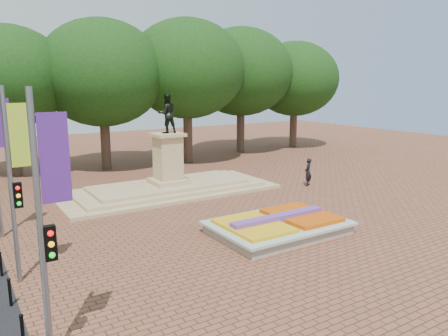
% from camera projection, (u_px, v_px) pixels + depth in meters
% --- Properties ---
extents(ground, '(90.00, 90.00, 0.00)m').
position_uv_depth(ground, '(237.00, 225.00, 22.01)').
color(ground, brown).
rests_on(ground, ground).
extents(flower_bed, '(6.30, 4.30, 0.91)m').
position_uv_depth(flower_bed, '(279.00, 225.00, 20.82)').
color(flower_bed, gray).
rests_on(flower_bed, ground).
extents(monument, '(14.00, 6.00, 6.40)m').
position_uv_depth(monument, '(168.00, 179.00, 28.46)').
color(monument, tan).
rests_on(monument, ground).
extents(tree_row_back, '(44.80, 8.80, 10.43)m').
position_uv_depth(tree_row_back, '(141.00, 87.00, 36.85)').
color(tree_row_back, '#3A281F').
rests_on(tree_row_back, ground).
extents(banner_poles, '(0.88, 11.17, 7.00)m').
position_uv_depth(banner_poles, '(15.00, 178.00, 14.87)').
color(banner_poles, slate).
rests_on(banner_poles, ground).
extents(bollard_row, '(0.12, 13.12, 0.98)m').
position_uv_depth(bollard_row, '(5.00, 276.00, 15.02)').
color(bollard_row, black).
rests_on(bollard_row, ground).
extents(pedestrian, '(0.84, 0.76, 1.92)m').
position_uv_depth(pedestrian, '(308.00, 172.00, 30.29)').
color(pedestrian, black).
rests_on(pedestrian, ground).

